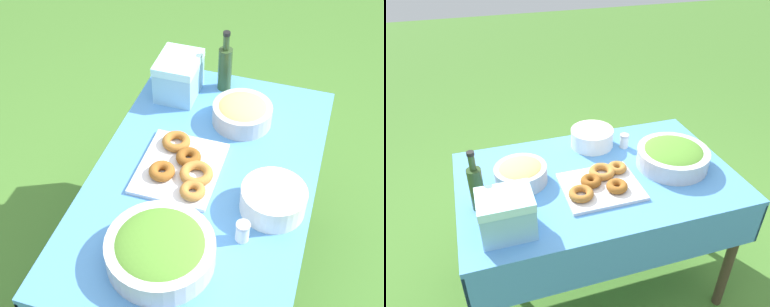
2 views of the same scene
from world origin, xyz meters
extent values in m
plane|color=#477A2D|center=(0.00, 0.00, 0.00)|extent=(14.00, 14.00, 0.00)
cube|color=#4C8CD1|center=(0.00, 0.00, 0.74)|extent=(1.32, 0.82, 0.02)
cube|color=#4C8CD1|center=(0.00, -0.40, 0.62)|extent=(1.32, 0.01, 0.22)
cube|color=#4C8CD1|center=(0.00, 0.40, 0.62)|extent=(1.32, 0.01, 0.22)
cube|color=#4C8CD1|center=(-0.65, 0.00, 0.62)|extent=(0.01, 0.82, 0.22)
cylinder|color=#473828|center=(-0.60, -0.35, 0.37)|extent=(0.05, 0.05, 0.73)
cylinder|color=#473828|center=(-0.60, 0.35, 0.37)|extent=(0.05, 0.05, 0.73)
cylinder|color=silver|center=(0.39, -0.03, 0.80)|extent=(0.35, 0.35, 0.09)
ellipsoid|color=#51892D|center=(0.39, -0.03, 0.83)|extent=(0.31, 0.31, 0.07)
cylinder|color=#B2B7BC|center=(-0.35, 0.06, 0.80)|extent=(0.24, 0.24, 0.08)
ellipsoid|color=tan|center=(-0.35, 0.06, 0.83)|extent=(0.21, 0.21, 0.07)
cube|color=silver|center=(-0.02, -0.10, 0.76)|extent=(0.35, 0.30, 0.02)
torus|color=#93561E|center=(0.04, -0.15, 0.79)|extent=(0.13, 0.13, 0.04)
torus|color=#A36628|center=(-0.13, -0.15, 0.79)|extent=(0.15, 0.15, 0.03)
torus|color=#B27533|center=(0.10, -0.01, 0.79)|extent=(0.11, 0.11, 0.03)
torus|color=brown|center=(-0.06, -0.07, 0.79)|extent=(0.12, 0.12, 0.04)
torus|color=#B27533|center=(0.02, -0.02, 0.79)|extent=(0.17, 0.17, 0.04)
cylinder|color=white|center=(0.07, 0.27, 0.76)|extent=(0.23, 0.23, 0.01)
cylinder|color=white|center=(0.07, 0.27, 0.77)|extent=(0.23, 0.23, 0.01)
cylinder|color=white|center=(0.07, 0.27, 0.79)|extent=(0.23, 0.23, 0.01)
cylinder|color=white|center=(0.07, 0.27, 0.80)|extent=(0.23, 0.23, 0.01)
cylinder|color=white|center=(0.07, 0.27, 0.81)|extent=(0.23, 0.23, 0.01)
cylinder|color=white|center=(0.07, 0.27, 0.82)|extent=(0.23, 0.23, 0.01)
cylinder|color=white|center=(0.07, 0.27, 0.83)|extent=(0.23, 0.23, 0.01)
cylinder|color=white|center=(0.07, 0.27, 0.85)|extent=(0.23, 0.23, 0.01)
cylinder|color=#2D4723|center=(-0.56, -0.07, 0.86)|extent=(0.06, 0.06, 0.20)
cylinder|color=#2D4723|center=(-0.56, -0.07, 0.99)|extent=(0.03, 0.03, 0.07)
cylinder|color=black|center=(-0.56, -0.07, 1.03)|extent=(0.03, 0.03, 0.02)
cube|color=#8CC6E5|center=(-0.46, -0.25, 0.83)|extent=(0.21, 0.17, 0.14)
cube|color=#BAF4FF|center=(-0.46, -0.25, 0.92)|extent=(0.21, 0.17, 0.04)
cylinder|color=white|center=(0.23, 0.20, 0.79)|extent=(0.05, 0.05, 0.06)
cylinder|color=silver|center=(0.23, 0.20, 0.83)|extent=(0.05, 0.05, 0.01)
camera|label=1|loc=(1.31, 0.37, 2.21)|focal=50.00mm
camera|label=2|loc=(-0.52, -1.36, 1.82)|focal=35.00mm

